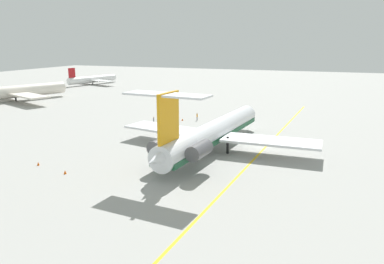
# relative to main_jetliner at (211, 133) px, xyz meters

# --- Properties ---
(ground) EXTENTS (373.27, 373.27, 0.00)m
(ground) POSITION_rel_main_jetliner_xyz_m (6.28, -7.21, -3.20)
(ground) COLOR #9E9E99
(main_jetliner) EXTENTS (40.35, 35.69, 11.75)m
(main_jetliner) POSITION_rel_main_jetliner_xyz_m (0.00, 0.00, 0.00)
(main_jetliner) COLOR silver
(main_jetliner) RESTS_ON ground
(airliner_mid_right) EXTENTS (33.27, 33.43, 10.26)m
(airliner_mid_right) POSITION_rel_main_jetliner_xyz_m (31.37, 74.38, -0.18)
(airliner_mid_right) COLOR silver
(airliner_mid_right) RESTS_ON ground
(airliner_far_right) EXTENTS (25.40, 25.42, 7.71)m
(airliner_far_right) POSITION_rel_main_jetliner_xyz_m (80.29, 80.84, -0.93)
(airliner_far_right) COLOR white
(airliner_far_right) RESTS_ON ground
(ground_crew_near_nose) EXTENTS (0.35, 0.35, 1.82)m
(ground_crew_near_nose) POSITION_rel_main_jetliner_xyz_m (15.17, 18.54, -2.05)
(ground_crew_near_nose) COLOR black
(ground_crew_near_nose) RESTS_ON ground
(ground_crew_near_tail) EXTENTS (0.31, 0.36, 1.74)m
(ground_crew_near_tail) POSITION_rel_main_jetliner_xyz_m (23.29, 11.15, -2.10)
(ground_crew_near_tail) COLOR black
(ground_crew_near_tail) RESTS_ON ground
(safety_cone_nose) EXTENTS (0.40, 0.40, 0.55)m
(safety_cone_nose) POSITION_rel_main_jetliner_xyz_m (-16.58, 21.92, -2.93)
(safety_cone_nose) COLOR #EA590F
(safety_cone_nose) RESTS_ON ground
(safety_cone_wingtip) EXTENTS (0.40, 0.40, 0.55)m
(safety_cone_wingtip) POSITION_rel_main_jetliner_xyz_m (-18.15, 15.64, -2.93)
(safety_cone_wingtip) COLOR #EA590F
(safety_cone_wingtip) RESTS_ON ground
(safety_cone_tail) EXTENTS (0.40, 0.40, 0.55)m
(safety_cone_tail) POSITION_rel_main_jetliner_xyz_m (21.71, 14.28, -2.93)
(safety_cone_tail) COLOR #EA590F
(safety_cone_tail) RESTS_ON ground
(taxiway_centreline) EXTENTS (103.02, 6.25, 0.01)m
(taxiway_centreline) POSITION_rel_main_jetliner_xyz_m (1.13, -7.99, -3.20)
(taxiway_centreline) COLOR gold
(taxiway_centreline) RESTS_ON ground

